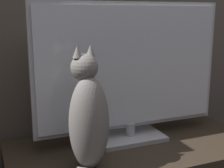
# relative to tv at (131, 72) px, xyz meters

# --- Properties ---
(tv) EXTENTS (0.90, 0.19, 0.64)m
(tv) POSITION_rel_tv_xyz_m (0.00, 0.00, 0.00)
(tv) COLOR #B7B7BC
(tv) RESTS_ON tv_stand
(cat) EXTENTS (0.21, 0.27, 0.47)m
(cat) POSITION_rel_tv_xyz_m (-0.27, -0.20, -0.12)
(cat) COLOR gray
(cat) RESTS_ON tv_stand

